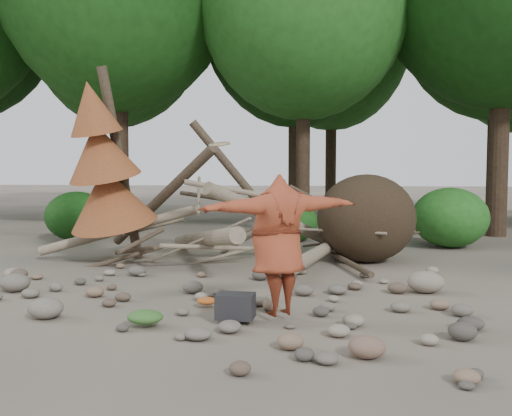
# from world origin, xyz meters

# --- Properties ---
(ground) EXTENTS (120.00, 120.00, 0.00)m
(ground) POSITION_xyz_m (0.00, 0.00, 0.00)
(ground) COLOR #514C44
(ground) RESTS_ON ground
(deadfall_pile) EXTENTS (8.55, 5.24, 3.30)m
(deadfall_pile) POSITION_xyz_m (2.02, 4.24, 0.95)
(deadfall_pile) COLOR #332619
(deadfall_pile) RESTS_ON ground
(dead_conifer) EXTENTS (2.06, 2.16, 4.35)m
(dead_conifer) POSITION_xyz_m (-3.12, 3.37, 2.11)
(dead_conifer) COLOR #4C3F30
(dead_conifer) RESTS_ON ground
(bush_left) EXTENTS (1.80, 1.80, 1.44)m
(bush_left) POSITION_xyz_m (-5.50, 7.20, 0.72)
(bush_left) COLOR #164512
(bush_left) RESTS_ON ground
(bush_mid) EXTENTS (1.40, 1.40, 1.12)m
(bush_mid) POSITION_xyz_m (0.80, 7.80, 0.56)
(bush_mid) COLOR #1E5819
(bush_mid) RESTS_ON ground
(bush_right) EXTENTS (2.00, 2.00, 1.60)m
(bush_right) POSITION_xyz_m (5.00, 7.00, 0.80)
(bush_right) COLOR #266820
(bush_right) RESTS_ON ground
(frisbee_thrower) EXTENTS (2.38, 1.83, 2.42)m
(frisbee_thrower) POSITION_xyz_m (1.02, -0.81, 1.06)
(frisbee_thrower) COLOR brown
(frisbee_thrower) RESTS_ON ground
(backpack) EXTENTS (0.53, 0.37, 0.34)m
(backpack) POSITION_xyz_m (0.46, -1.01, 0.17)
(backpack) COLOR black
(backpack) RESTS_ON ground
(cloth_green) EXTENTS (0.48, 0.40, 0.18)m
(cloth_green) POSITION_xyz_m (-0.70, -1.39, 0.09)
(cloth_green) COLOR #336026
(cloth_green) RESTS_ON ground
(cloth_orange) EXTENTS (0.31, 0.26, 0.11)m
(cloth_orange) POSITION_xyz_m (-0.10, -0.26, 0.06)
(cloth_orange) COLOR #A24C1B
(cloth_orange) RESTS_ON ground
(boulder_front_left) EXTENTS (0.50, 0.45, 0.30)m
(boulder_front_left) POSITION_xyz_m (-2.23, -1.12, 0.15)
(boulder_front_left) COLOR slate
(boulder_front_left) RESTS_ON ground
(boulder_front_right) EXTENTS (0.42, 0.38, 0.25)m
(boulder_front_right) POSITION_xyz_m (2.14, -2.29, 0.13)
(boulder_front_right) COLOR brown
(boulder_front_right) RESTS_ON ground
(boulder_mid_right) EXTENTS (0.62, 0.55, 0.37)m
(boulder_mid_right) POSITION_xyz_m (3.38, 1.22, 0.18)
(boulder_mid_right) COLOR gray
(boulder_mid_right) RESTS_ON ground
(boulder_mid_left) EXTENTS (0.52, 0.47, 0.31)m
(boulder_mid_left) POSITION_xyz_m (-3.60, 0.48, 0.16)
(boulder_mid_left) COLOR #696258
(boulder_mid_left) RESTS_ON ground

